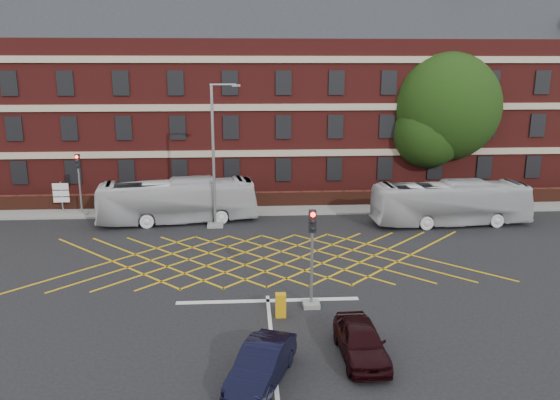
{
  "coord_description": "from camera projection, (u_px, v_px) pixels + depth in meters",
  "views": [
    {
      "loc": [
        -0.84,
        -25.65,
        10.0
      ],
      "look_at": [
        0.84,
        1.5,
        3.32
      ],
      "focal_mm": 35.0,
      "sensor_mm": 36.0,
      "label": 1
    }
  ],
  "objects": [
    {
      "name": "traffic_light_far",
      "position": [
        80.0,
        191.0,
        37.1
      ],
      "size": [
        0.7,
        0.7,
        4.27
      ],
      "color": "slate",
      "rests_on": "ground"
    },
    {
      "name": "ground",
      "position": [
        265.0,
        272.0,
        27.29
      ],
      "size": [
        120.0,
        120.0,
        0.0
      ],
      "primitive_type": "plane",
      "color": "black",
      "rests_on": "ground"
    },
    {
      "name": "stop_line",
      "position": [
        268.0,
        301.0,
        23.9
      ],
      "size": [
        8.0,
        0.3,
        0.02
      ],
      "primitive_type": "cube",
      "color": "silver",
      "rests_on": "ground"
    },
    {
      "name": "street_lamp",
      "position": [
        215.0,
        179.0,
        34.33
      ],
      "size": [
        2.25,
        1.0,
        8.98
      ],
      "color": "slate",
      "rests_on": "ground"
    },
    {
      "name": "direction_signs",
      "position": [
        61.0,
        194.0,
        37.95
      ],
      "size": [
        1.1,
        0.16,
        2.2
      ],
      "color": "gray",
      "rests_on": "ground"
    },
    {
      "name": "traffic_light_near",
      "position": [
        312.0,
        268.0,
        22.91
      ],
      "size": [
        0.7,
        0.7,
        4.27
      ],
      "color": "slate",
      "rests_on": "ground"
    },
    {
      "name": "bus_left",
      "position": [
        178.0,
        201.0,
        35.69
      ],
      "size": [
        10.54,
        3.87,
        2.87
      ],
      "primitive_type": "imported",
      "rotation": [
        0.0,
        0.0,
        1.72
      ],
      "color": "silver",
      "rests_on": "ground"
    },
    {
      "name": "victorian_building",
      "position": [
        258.0,
        92.0,
        46.77
      ],
      "size": [
        51.0,
        12.17,
        20.4
      ],
      "color": "#5B1A17",
      "rests_on": "ground"
    },
    {
      "name": "far_pavement",
      "position": [
        259.0,
        210.0,
        38.91
      ],
      "size": [
        60.0,
        3.0,
        0.12
      ],
      "primitive_type": "cube",
      "color": "slate",
      "rests_on": "ground"
    },
    {
      "name": "boundary_wall",
      "position": [
        259.0,
        200.0,
        39.76
      ],
      "size": [
        56.0,
        0.5,
        1.1
      ],
      "primitive_type": "cube",
      "color": "#471C13",
      "rests_on": "ground"
    },
    {
      "name": "deciduous_tree",
      "position": [
        444.0,
        114.0,
        42.95
      ],
      "size": [
        8.56,
        8.55,
        11.2
      ],
      "color": "black",
      "rests_on": "ground"
    },
    {
      "name": "centre_line",
      "position": [
        276.0,
        385.0,
        17.6
      ],
      "size": [
        0.15,
        14.0,
        0.02
      ],
      "primitive_type": "cube",
      "color": "silver",
      "rests_on": "ground"
    },
    {
      "name": "car_navy",
      "position": [
        262.0,
        364.0,
        17.65
      ],
      "size": [
        2.59,
        4.02,
        1.25
      ],
      "primitive_type": "imported",
      "rotation": [
        0.0,
        0.0,
        -0.37
      ],
      "color": "black",
      "rests_on": "ground"
    },
    {
      "name": "box_junction_hatching",
      "position": [
        264.0,
        258.0,
        29.23
      ],
      "size": [
        8.22,
        8.22,
        0.02
      ],
      "primitive_type": "cube",
      "rotation": [
        0.0,
        0.0,
        0.79
      ],
      "color": "#CC990C",
      "rests_on": "ground"
    },
    {
      "name": "utility_cabinet",
      "position": [
        281.0,
        305.0,
        22.29
      ],
      "size": [
        0.42,
        0.36,
        1.0
      ],
      "primitive_type": "cube",
      "color": "#C88E0B",
      "rests_on": "ground"
    },
    {
      "name": "bus_right",
      "position": [
        451.0,
        203.0,
        35.18
      ],
      "size": [
        10.27,
        2.89,
        2.83
      ],
      "primitive_type": "imported",
      "rotation": [
        0.0,
        0.0,
        1.62
      ],
      "color": "#BCBDC1",
      "rests_on": "ground"
    },
    {
      "name": "car_maroon",
      "position": [
        361.0,
        341.0,
        19.11
      ],
      "size": [
        1.63,
        3.81,
        1.28
      ],
      "primitive_type": "imported",
      "rotation": [
        0.0,
        0.0,
        0.03
      ],
      "color": "black",
      "rests_on": "ground"
    }
  ]
}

